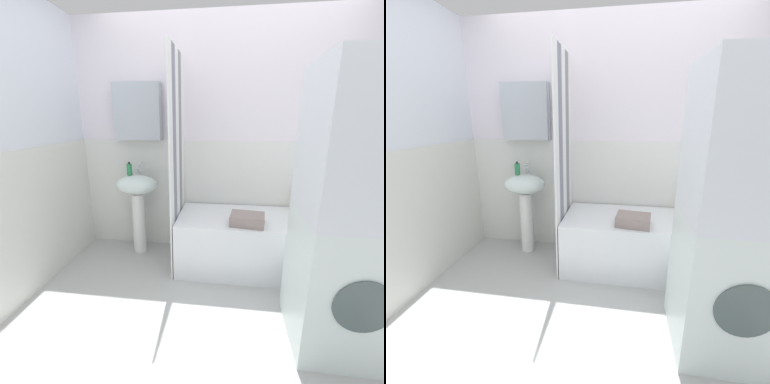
% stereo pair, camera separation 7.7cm
% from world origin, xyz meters
% --- Properties ---
extents(ground_plane, '(4.80, 5.60, 0.04)m').
position_xyz_m(ground_plane, '(0.00, 0.00, -0.02)').
color(ground_plane, '#B5B8B5').
extents(wall_back_tiled, '(3.60, 0.18, 2.40)m').
position_xyz_m(wall_back_tiled, '(-0.05, 1.26, 1.14)').
color(wall_back_tiled, white).
rests_on(wall_back_tiled, ground_plane).
extents(wall_left_tiled, '(0.07, 1.81, 2.40)m').
position_xyz_m(wall_left_tiled, '(-1.57, 0.34, 1.12)').
color(wall_left_tiled, white).
rests_on(wall_left_tiled, ground_plane).
extents(sink, '(0.44, 0.34, 0.86)m').
position_xyz_m(sink, '(-0.89, 1.03, 0.63)').
color(sink, white).
rests_on(sink, ground_plane).
extents(faucet, '(0.03, 0.12, 0.12)m').
position_xyz_m(faucet, '(-0.89, 1.11, 0.92)').
color(faucet, silver).
rests_on(faucet, sink).
extents(soap_dispenser, '(0.06, 0.06, 0.14)m').
position_xyz_m(soap_dispenser, '(-0.96, 1.03, 0.92)').
color(soap_dispenser, '#2B8250').
rests_on(soap_dispenser, sink).
extents(bathtub, '(1.48, 0.69, 0.52)m').
position_xyz_m(bathtub, '(0.33, 0.88, 0.26)').
color(bathtub, white).
rests_on(bathtub, ground_plane).
extents(shower_curtain, '(0.01, 0.69, 2.00)m').
position_xyz_m(shower_curtain, '(-0.43, 0.88, 1.00)').
color(shower_curtain, white).
rests_on(shower_curtain, ground_plane).
extents(conditioner_bottle, '(0.04, 0.04, 0.17)m').
position_xyz_m(conditioner_bottle, '(0.97, 1.14, 0.60)').
color(conditioner_bottle, '#BE4A6E').
rests_on(conditioner_bottle, bathtub).
extents(body_wash_bottle, '(0.05, 0.05, 0.15)m').
position_xyz_m(body_wash_bottle, '(0.87, 1.14, 0.59)').
color(body_wash_bottle, '#1F7859').
rests_on(body_wash_bottle, bathtub).
extents(shampoo_bottle, '(0.04, 0.04, 0.22)m').
position_xyz_m(shampoo_bottle, '(0.73, 1.13, 0.63)').
color(shampoo_bottle, gold).
rests_on(shampoo_bottle, bathtub).
extents(towel_folded, '(0.32, 0.26, 0.09)m').
position_xyz_m(towel_folded, '(0.23, 0.69, 0.57)').
color(towel_folded, gray).
rests_on(towel_folded, bathtub).
extents(washer_dryer_stack, '(0.57, 0.59, 1.74)m').
position_xyz_m(washer_dryer_stack, '(0.78, 0.04, 0.87)').
color(washer_dryer_stack, white).
rests_on(washer_dryer_stack, ground_plane).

